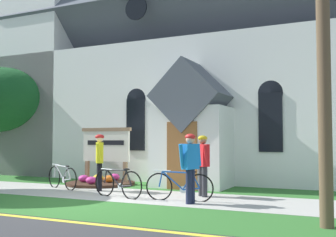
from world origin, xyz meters
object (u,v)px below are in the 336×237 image
(bicycle_green, at_px, (179,186))
(bicycle_orange, at_px, (118,183))
(church_sign, at_px, (106,147))
(bicycle_yellow, at_px, (62,177))
(yard_deciduous_tree, at_px, (2,100))
(cyclist_in_yellow_jersey, at_px, (203,161))
(cyclist_in_orange_jersey, at_px, (100,158))
(cyclist_in_red_jersey, at_px, (190,163))

(bicycle_green, bearing_deg, bicycle_orange, -175.34)
(church_sign, xyz_separation_m, bicycle_yellow, (-0.44, -1.78, -0.93))
(bicycle_green, xyz_separation_m, yard_deciduous_tree, (-10.38, 3.98, 2.95))
(bicycle_orange, relative_size, yard_deciduous_tree, 0.36)
(cyclist_in_yellow_jersey, relative_size, cyclist_in_orange_jersey, 0.97)
(bicycle_green, xyz_separation_m, cyclist_in_yellow_jersey, (0.27, 0.97, 0.60))
(church_sign, xyz_separation_m, cyclist_in_yellow_jersey, (4.19, -1.62, -0.33))
(bicycle_yellow, bearing_deg, cyclist_in_orange_jersey, 0.93)
(cyclist_in_red_jersey, bearing_deg, cyclist_in_yellow_jersey, 97.38)
(bicycle_yellow, relative_size, cyclist_in_red_jersey, 0.95)
(bicycle_green, bearing_deg, cyclist_in_yellow_jersey, 74.47)
(church_sign, relative_size, yard_deciduous_tree, 0.41)
(cyclist_in_orange_jersey, bearing_deg, yard_deciduous_tree, 156.92)
(bicycle_yellow, xyz_separation_m, cyclist_in_yellow_jersey, (4.63, 0.16, 0.60))
(church_sign, xyz_separation_m, cyclist_in_orange_jersey, (0.94, -1.76, -0.29))
(church_sign, relative_size, bicycle_orange, 1.13)
(cyclist_in_orange_jersey, relative_size, yard_deciduous_tree, 0.36)
(church_sign, xyz_separation_m, yard_deciduous_tree, (-6.46, 1.39, 2.02))
(bicycle_orange, height_order, bicycle_yellow, bicycle_orange)
(church_sign, bearing_deg, bicycle_green, -33.43)
(bicycle_orange, distance_m, cyclist_in_orange_jersey, 1.70)
(bicycle_green, relative_size, cyclist_in_red_jersey, 1.05)
(cyclist_in_red_jersey, relative_size, cyclist_in_orange_jersey, 0.99)
(bicycle_green, xyz_separation_m, cyclist_in_orange_jersey, (-2.98, 0.83, 0.63))
(church_sign, bearing_deg, cyclist_in_red_jersey, -33.98)
(cyclist_in_orange_jersey, height_order, yard_deciduous_tree, yard_deciduous_tree)
(bicycle_orange, xyz_separation_m, cyclist_in_yellow_jersey, (2.00, 1.11, 0.58))
(cyclist_in_yellow_jersey, distance_m, cyclist_in_orange_jersey, 3.26)
(bicycle_orange, bearing_deg, bicycle_yellow, 160.24)
(bicycle_green, bearing_deg, cyclist_in_orange_jersey, 164.49)
(cyclist_in_red_jersey, xyz_separation_m, yard_deciduous_tree, (-10.82, 4.33, 2.33))
(bicycle_orange, relative_size, cyclist_in_yellow_jersey, 1.05)
(yard_deciduous_tree, bearing_deg, cyclist_in_yellow_jersey, -15.78)
(cyclist_in_yellow_jersey, bearing_deg, bicycle_yellow, -177.96)
(cyclist_in_red_jersey, height_order, yard_deciduous_tree, yard_deciduous_tree)
(bicycle_orange, bearing_deg, cyclist_in_yellow_jersey, 29.08)
(bicycle_yellow, distance_m, cyclist_in_orange_jersey, 1.52)
(cyclist_in_yellow_jersey, bearing_deg, cyclist_in_orange_jersey, -177.49)
(cyclist_in_red_jersey, distance_m, cyclist_in_orange_jersey, 3.62)
(church_sign, bearing_deg, cyclist_in_orange_jersey, -61.91)
(bicycle_yellow, bearing_deg, cyclist_in_yellow_jersey, 2.04)
(cyclist_in_orange_jersey, bearing_deg, bicycle_green, -15.51)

